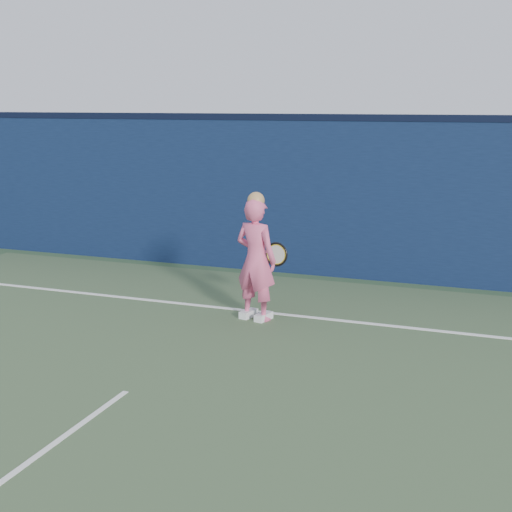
% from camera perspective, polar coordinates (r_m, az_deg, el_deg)
% --- Properties ---
extents(ground, '(80.00, 80.00, 0.00)m').
position_cam_1_polar(ground, '(6.46, -15.00, -13.79)').
color(ground, '#2D492D').
rests_on(ground, ground).
extents(backstop_wall, '(24.00, 0.40, 2.50)m').
position_cam_1_polar(backstop_wall, '(11.81, 3.07, 4.73)').
color(backstop_wall, '#0C1835').
rests_on(backstop_wall, ground).
extents(wall_cap, '(24.00, 0.42, 0.10)m').
position_cam_1_polar(wall_cap, '(11.72, 3.14, 11.04)').
color(wall_cap, black).
rests_on(wall_cap, backstop_wall).
extents(player, '(0.66, 0.51, 1.68)m').
position_cam_1_polar(player, '(9.17, 0.00, -0.25)').
color(player, '#E65986').
rests_on(player, ground).
extents(racket, '(0.59, 0.24, 0.33)m').
position_cam_1_polar(racket, '(9.51, 1.49, 0.11)').
color(racket, black).
rests_on(racket, ground).
extents(court_lines, '(11.00, 12.04, 0.01)m').
position_cam_1_polar(court_lines, '(6.22, -16.80, -14.84)').
color(court_lines, white).
rests_on(court_lines, court_surface).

